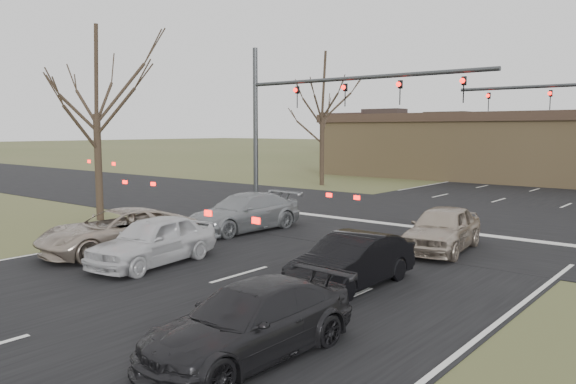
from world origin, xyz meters
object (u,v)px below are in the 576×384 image
at_px(mast_arm_near, 308,106).
at_px(car_black_hatch, 352,261).
at_px(car_silver_suv, 118,231).
at_px(car_grey_ahead, 244,212).
at_px(car_silver_ahead, 442,229).
at_px(car_charcoal_sedan, 250,321).
at_px(car_white_sedan, 153,240).

relative_size(mast_arm_near, car_black_hatch, 2.96).
relative_size(mast_arm_near, car_silver_suv, 2.37).
bearing_deg(car_black_hatch, car_grey_ahead, 153.12).
bearing_deg(mast_arm_near, car_silver_suv, -89.15).
relative_size(mast_arm_near, car_silver_ahead, 2.77).
relative_size(car_silver_suv, car_charcoal_sedan, 1.16).
bearing_deg(car_black_hatch, car_white_sedan, -162.71).
bearing_deg(car_silver_ahead, mast_arm_near, 149.47).
distance_m(car_black_hatch, car_charcoal_sedan, 4.99).
distance_m(car_black_hatch, car_grey_ahead, 8.67).
relative_size(car_white_sedan, car_black_hatch, 1.05).
xyz_separation_m(mast_arm_near, car_charcoal_sedan, (9.23, -13.88, -4.43)).
height_order(car_white_sedan, car_charcoal_sedan, car_white_sedan).
bearing_deg(car_silver_ahead, car_silver_suv, -146.87).
bearing_deg(car_silver_suv, car_black_hatch, 17.86).
bearing_deg(car_black_hatch, mast_arm_near, 133.58).
xyz_separation_m(car_white_sedan, car_black_hatch, (5.88, 1.70, -0.06)).
xyz_separation_m(car_charcoal_sedan, car_grey_ahead, (-8.65, 8.96, 0.10)).
relative_size(car_silver_suv, car_black_hatch, 1.25).
height_order(car_black_hatch, car_charcoal_sedan, car_black_hatch).
xyz_separation_m(mast_arm_near, car_silver_ahead, (8.23, -3.50, -4.33)).
relative_size(car_charcoal_sedan, car_grey_ahead, 0.87).
xyz_separation_m(car_black_hatch, car_grey_ahead, (-7.65, 4.07, 0.06)).
bearing_deg(car_black_hatch, car_charcoal_sedan, -77.30).
bearing_deg(car_charcoal_sedan, car_grey_ahead, 137.35).
bearing_deg(car_white_sedan, car_charcoal_sedan, -32.65).
height_order(car_white_sedan, car_grey_ahead, car_grey_ahead).
relative_size(car_silver_suv, car_silver_ahead, 1.17).
distance_m(car_white_sedan, car_charcoal_sedan, 7.58).
bearing_deg(car_grey_ahead, car_silver_ahead, 15.28).
bearing_deg(car_charcoal_sedan, car_black_hatch, 104.92).
xyz_separation_m(car_black_hatch, car_silver_ahead, (0.00, 5.50, 0.07)).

